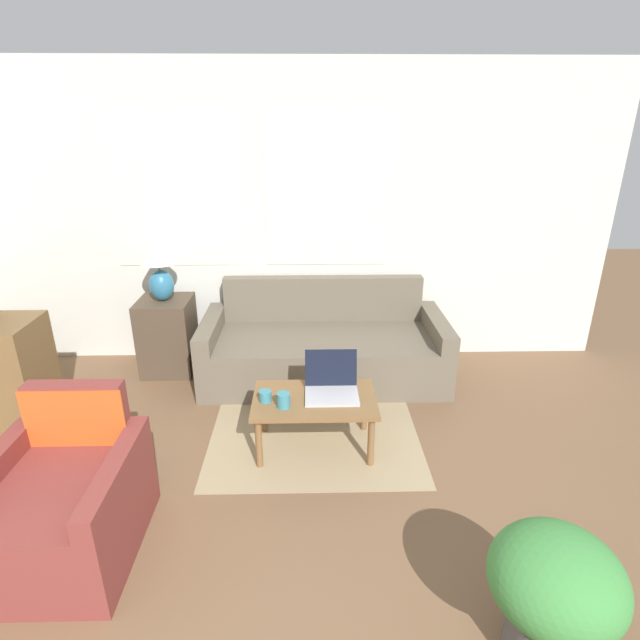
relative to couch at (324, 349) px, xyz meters
The scene contains 11 objects.
wall_back 1.27m from the couch, 139.98° to the left, with size 6.28×0.06×2.60m.
rug 0.63m from the couch, 99.61° to the right, with size 1.48×1.94×0.01m.
couch is the anchor object (origin of this frame).
armchair 2.36m from the couch, 126.39° to the right, with size 0.73×0.81×0.80m.
side_table 1.40m from the couch, behind, with size 0.45×0.45×0.67m.
table_lamp 1.59m from the couch, behind, with size 0.31×0.31×0.56m.
coffee_table 1.08m from the couch, 95.15° to the right, with size 0.82×0.51×0.39m.
laptop 1.03m from the couch, 88.91° to the right, with size 0.36×0.32×0.27m.
cup_navy 1.23m from the couch, 104.12° to the right, with size 0.09×0.09×0.10m.
cup_yellow 1.20m from the couch, 110.80° to the right, with size 0.08×0.08×0.07m.
potted_plant 2.70m from the couch, 72.15° to the right, with size 0.52×0.52×0.64m.
Camera 1 is at (0.41, -0.57, 2.11)m, focal length 28.00 mm.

